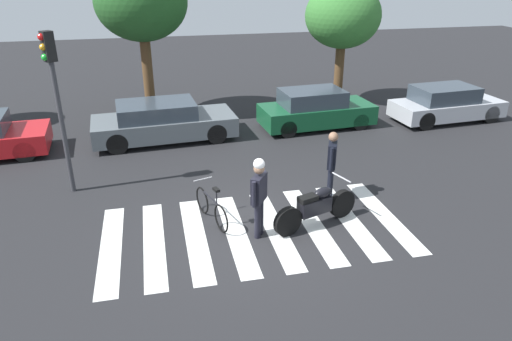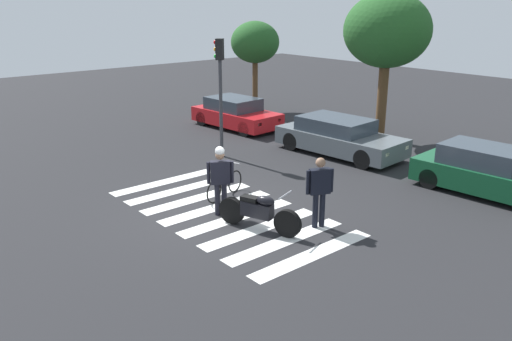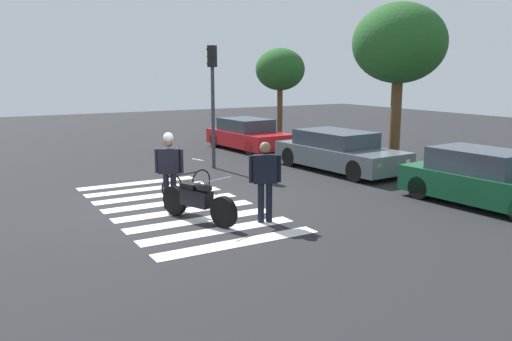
{
  "view_description": "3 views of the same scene",
  "coord_description": "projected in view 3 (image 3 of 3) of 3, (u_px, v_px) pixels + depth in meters",
  "views": [
    {
      "loc": [
        -2.01,
        -8.92,
        5.6
      ],
      "look_at": [
        0.23,
        0.96,
        1.04
      ],
      "focal_mm": 33.12,
      "sensor_mm": 36.0,
      "label": 1
    },
    {
      "loc": [
        10.27,
        -7.7,
        5.36
      ],
      "look_at": [
        0.46,
        0.62,
        1.14
      ],
      "focal_mm": 36.87,
      "sensor_mm": 36.0,
      "label": 2
    },
    {
      "loc": [
        11.64,
        -4.57,
        3.27
      ],
      "look_at": [
        0.88,
        1.7,
        0.89
      ],
      "focal_mm": 36.61,
      "sensor_mm": 36.0,
      "label": 3
    }
  ],
  "objects": [
    {
      "name": "ground_plane",
      "position": [
        178.0,
        207.0,
        12.75
      ],
      "size": [
        60.0,
        60.0,
        0.0
      ],
      "primitive_type": "plane",
      "color": "#232326"
    },
    {
      "name": "police_motorcycle",
      "position": [
        198.0,
        200.0,
        11.45
      ],
      "size": [
        2.16,
        0.96,
        1.06
      ],
      "color": "black",
      "rests_on": "ground_plane"
    },
    {
      "name": "leaning_bicycle",
      "position": [
        187.0,
        183.0,
        13.75
      ],
      "size": [
        0.62,
        1.6,
        0.99
      ],
      "color": "black",
      "rests_on": "ground_plane"
    },
    {
      "name": "officer_on_foot",
      "position": [
        169.0,
        164.0,
        12.42
      ],
      "size": [
        0.44,
        0.59,
        1.84
      ],
      "color": "black",
      "rests_on": "ground_plane"
    },
    {
      "name": "officer_by_motorcycle",
      "position": [
        265.0,
        176.0,
        11.26
      ],
      "size": [
        0.39,
        0.65,
        1.78
      ],
      "color": "black",
      "rests_on": "ground_plane"
    },
    {
      "name": "crosswalk_stripes",
      "position": [
        178.0,
        207.0,
        12.75
      ],
      "size": [
        6.75,
        3.48,
        0.01
      ],
      "color": "silver",
      "rests_on": "ground_plane"
    },
    {
      "name": "car_red_convertible",
      "position": [
        248.0,
        135.0,
        21.9
      ],
      "size": [
        4.16,
        2.08,
        1.3
      ],
      "color": "black",
      "rests_on": "ground_plane"
    },
    {
      "name": "car_grey_coupe",
      "position": [
        339.0,
        152.0,
        17.27
      ],
      "size": [
        4.78,
        2.22,
        1.31
      ],
      "color": "black",
      "rests_on": "ground_plane"
    },
    {
      "name": "car_green_compact",
      "position": [
        484.0,
        180.0,
        12.74
      ],
      "size": [
        4.14,
        1.96,
        1.39
      ],
      "color": "black",
      "rests_on": "ground_plane"
    },
    {
      "name": "traffic_light_pole",
      "position": [
        212.0,
        87.0,
        17.33
      ],
      "size": [
        0.35,
        0.33,
        4.09
      ],
      "color": "#38383D",
      "rests_on": "ground_plane"
    },
    {
      "name": "street_tree_near",
      "position": [
        280.0,
        70.0,
        25.0
      ],
      "size": [
        2.36,
        2.36,
        4.35
      ],
      "color": "brown",
      "rests_on": "ground_plane"
    },
    {
      "name": "street_tree_mid",
      "position": [
        399.0,
        44.0,
        18.31
      ],
      "size": [
        3.29,
        3.29,
        5.63
      ],
      "color": "brown",
      "rests_on": "ground_plane"
    }
  ]
}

